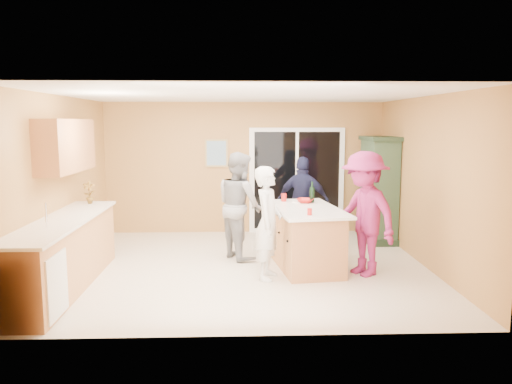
{
  "coord_description": "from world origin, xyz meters",
  "views": [
    {
      "loc": [
        -0.12,
        -7.43,
        2.2
      ],
      "look_at": [
        0.15,
        0.1,
        1.15
      ],
      "focal_mm": 35.0,
      "sensor_mm": 36.0,
      "label": 1
    }
  ],
  "objects_px": {
    "green_hutch": "(379,190)",
    "woman_magenta": "(364,214)",
    "woman_white": "(268,223)",
    "woman_grey": "(240,205)",
    "woman_navy": "(303,202)",
    "kitchen_island": "(305,239)"
  },
  "relations": [
    {
      "from": "woman_grey",
      "to": "green_hutch",
      "type": "bearing_deg",
      "value": -95.17
    },
    {
      "from": "woman_grey",
      "to": "woman_navy",
      "type": "relative_size",
      "value": 1.08
    },
    {
      "from": "kitchen_island",
      "to": "woman_grey",
      "type": "xyz_separation_m",
      "value": [
        -1.0,
        0.59,
        0.43
      ]
    },
    {
      "from": "woman_navy",
      "to": "kitchen_island",
      "type": "bearing_deg",
      "value": 102.99
    },
    {
      "from": "green_hutch",
      "to": "woman_navy",
      "type": "relative_size",
      "value": 1.21
    },
    {
      "from": "kitchen_island",
      "to": "woman_navy",
      "type": "xyz_separation_m",
      "value": [
        0.13,
        1.3,
        0.37
      ]
    },
    {
      "from": "woman_grey",
      "to": "woman_navy",
      "type": "xyz_separation_m",
      "value": [
        1.13,
        0.71,
        -0.06
      ]
    },
    {
      "from": "green_hutch",
      "to": "woman_magenta",
      "type": "height_order",
      "value": "green_hutch"
    },
    {
      "from": "green_hutch",
      "to": "kitchen_island",
      "type": "bearing_deg",
      "value": -133.35
    },
    {
      "from": "kitchen_island",
      "to": "woman_navy",
      "type": "bearing_deg",
      "value": 76.58
    },
    {
      "from": "woman_white",
      "to": "woman_magenta",
      "type": "distance_m",
      "value": 1.41
    },
    {
      "from": "woman_navy",
      "to": "woman_magenta",
      "type": "height_order",
      "value": "woman_magenta"
    },
    {
      "from": "green_hutch",
      "to": "woman_white",
      "type": "relative_size",
      "value": 1.22
    },
    {
      "from": "green_hutch",
      "to": "woman_magenta",
      "type": "distance_m",
      "value": 2.24
    },
    {
      "from": "woman_white",
      "to": "woman_grey",
      "type": "xyz_separation_m",
      "value": [
        -0.4,
        1.13,
        0.07
      ]
    },
    {
      "from": "kitchen_island",
      "to": "green_hutch",
      "type": "height_order",
      "value": "green_hutch"
    },
    {
      "from": "green_hutch",
      "to": "woman_grey",
      "type": "bearing_deg",
      "value": -157.13
    },
    {
      "from": "green_hutch",
      "to": "woman_grey",
      "type": "relative_size",
      "value": 1.12
    },
    {
      "from": "green_hutch",
      "to": "woman_white",
      "type": "distance_m",
      "value": 3.12
    },
    {
      "from": "green_hutch",
      "to": "woman_navy",
      "type": "xyz_separation_m",
      "value": [
        -1.46,
        -0.38,
        -0.15
      ]
    },
    {
      "from": "woman_navy",
      "to": "woman_magenta",
      "type": "relative_size",
      "value": 0.89
    },
    {
      "from": "woman_white",
      "to": "woman_grey",
      "type": "height_order",
      "value": "woman_grey"
    }
  ]
}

